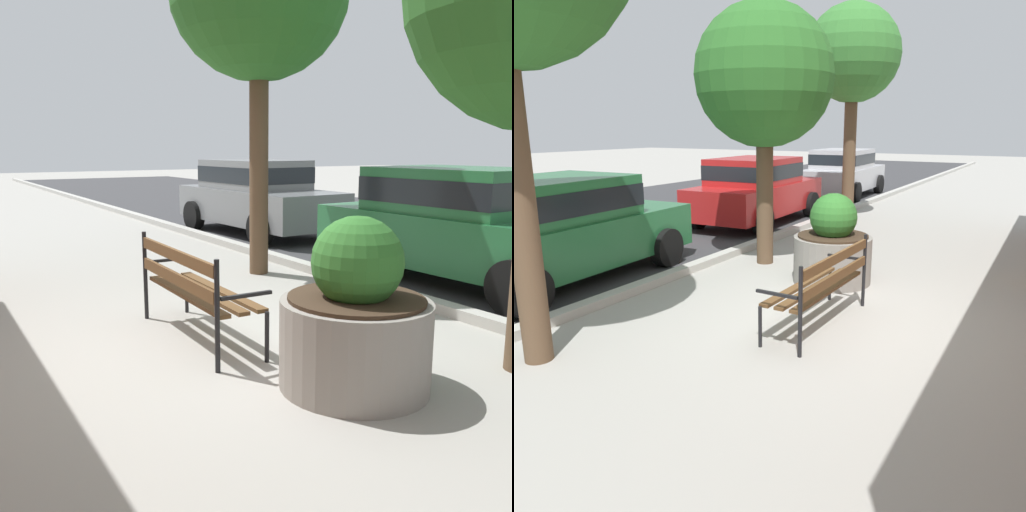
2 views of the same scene
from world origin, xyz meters
TOP-DOWN VIEW (x-y plane):
  - ground_plane at (0.00, 0.00)m, footprint 80.00×80.00m
  - curb_stone at (0.00, 2.90)m, footprint 60.00×0.20m
  - park_bench at (-0.25, 0.12)m, footprint 1.81×0.57m
  - concrete_planter at (1.42, 0.71)m, footprint 1.16×1.16m
  - parked_car_grey at (-5.92, 4.23)m, footprint 4.18×2.07m
  - parked_car_green at (-0.56, 4.23)m, footprint 4.18×2.07m

SIDE VIEW (x-z plane):
  - ground_plane at x=0.00m, z-range 0.00..0.00m
  - curb_stone at x=0.00m, z-range 0.00..0.12m
  - concrete_planter at x=1.42m, z-range -0.15..1.19m
  - park_bench at x=-0.25m, z-range 0.07..1.02m
  - parked_car_grey at x=-5.92m, z-range 0.06..1.62m
  - parked_car_green at x=-0.56m, z-range 0.06..1.62m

